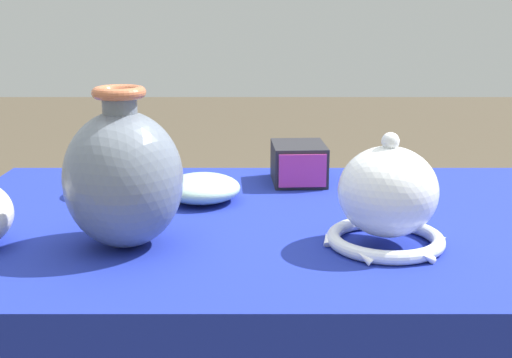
% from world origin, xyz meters
% --- Properties ---
extents(display_table, '(1.27, 0.76, 0.69)m').
position_xyz_m(display_table, '(0.00, -0.02, 0.62)').
color(display_table, olive).
rests_on(display_table, ground_plane).
extents(vase_tall_bulbous, '(0.19, 0.19, 0.25)m').
position_xyz_m(vase_tall_bulbous, '(-0.26, -0.14, 0.80)').
color(vase_tall_bulbous, slate).
rests_on(vase_tall_bulbous, display_table).
extents(vase_dome_bell, '(0.20, 0.19, 0.18)m').
position_xyz_m(vase_dome_bell, '(0.15, -0.14, 0.76)').
color(vase_dome_bell, white).
rests_on(vase_dome_bell, display_table).
extents(mosaic_tile_box, '(0.12, 0.15, 0.08)m').
position_xyz_m(mosaic_tile_box, '(0.04, 0.25, 0.73)').
color(mosaic_tile_box, '#232328').
rests_on(mosaic_tile_box, display_table).
extents(bowl_shallow_celadon, '(0.15, 0.15, 0.05)m').
position_xyz_m(bowl_shallow_celadon, '(-0.16, 0.10, 0.71)').
color(bowl_shallow_celadon, '#A8CCB7').
rests_on(bowl_shallow_celadon, display_table).
extents(pot_squat_ochre, '(0.11, 0.11, 0.07)m').
position_xyz_m(pot_squat_ochre, '(-0.34, 0.16, 0.72)').
color(pot_squat_ochre, gold).
rests_on(pot_squat_ochre, display_table).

